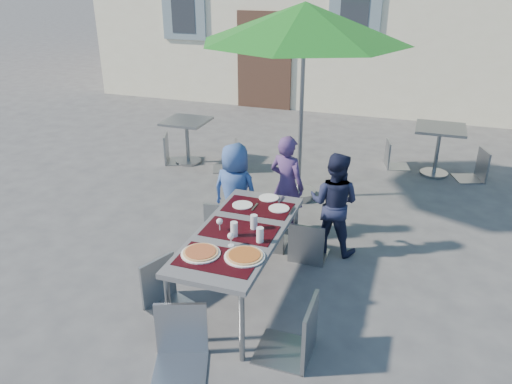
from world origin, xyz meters
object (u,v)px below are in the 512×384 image
at_px(child_2, 334,203).
at_px(bg_chair_l_1, 395,139).
at_px(chair_1, 267,201).
at_px(bg_chair_r_1, 480,147).
at_px(chair_3, 162,258).
at_px(bg_chair_r_0, 230,139).
at_px(child_0, 235,192).
at_px(pizza_near_right, 245,256).
at_px(cafe_table_1, 439,141).
at_px(dining_table, 240,236).
at_px(chair_2, 309,218).
at_px(chair_4, 299,295).
at_px(cafe_table_0, 187,134).
at_px(patio_umbrella, 305,23).
at_px(chair_5, 177,305).
at_px(chair_0, 225,197).
at_px(bg_chair_l_0, 171,131).
at_px(pizza_near_left, 201,253).
at_px(child_1, 287,186).

bearing_deg(child_2, bg_chair_l_1, -91.23).
height_order(chair_1, bg_chair_r_1, chair_1).
bearing_deg(chair_3, bg_chair_r_0, 101.74).
relative_size(child_0, bg_chair_r_1, 1.33).
distance_m(pizza_near_right, cafe_table_1, 4.82).
distance_m(dining_table, cafe_table_1, 4.48).
relative_size(chair_2, bg_chair_r_0, 1.03).
relative_size(cafe_table_1, bg_chair_r_1, 0.87).
bearing_deg(chair_4, pizza_near_right, 158.51).
bearing_deg(cafe_table_0, cafe_table_1, 11.19).
bearing_deg(patio_umbrella, child_0, -107.03).
distance_m(pizza_near_right, chair_5, 0.73).
xyz_separation_m(child_0, chair_5, (0.34, -2.17, -0.02)).
bearing_deg(chair_0, chair_5, -78.60).
bearing_deg(bg_chair_l_0, chair_2, -38.41).
height_order(child_0, chair_0, child_0).
distance_m(pizza_near_left, bg_chair_r_1, 5.30).
distance_m(child_0, chair_5, 2.20).
relative_size(bg_chair_r_0, bg_chair_l_1, 1.05).
xyz_separation_m(cafe_table_1, bg_chair_r_1, (0.61, 0.00, -0.03)).
distance_m(patio_umbrella, bg_chair_l_0, 3.15).
xyz_separation_m(chair_4, bg_chair_l_0, (-3.24, 3.89, -0.07)).
relative_size(chair_1, bg_chair_r_1, 1.13).
relative_size(child_2, chair_2, 1.32).
bearing_deg(bg_chair_r_1, bg_chair_l_0, -169.98).
xyz_separation_m(chair_2, bg_chair_l_0, (-2.96, 2.35, 0.01)).
distance_m(child_2, chair_2, 0.39).
relative_size(dining_table, chair_1, 1.79).
relative_size(patio_umbrella, cafe_table_0, 3.66).
distance_m(child_2, chair_4, 1.87).
xyz_separation_m(pizza_near_left, bg_chair_l_0, (-2.30, 3.75, -0.22)).
bearing_deg(chair_1, chair_0, -174.02).
relative_size(pizza_near_right, chair_0, 0.35).
xyz_separation_m(patio_umbrella, bg_chair_l_0, (-2.42, 0.71, -1.88)).
bearing_deg(chair_4, cafe_table_0, 126.89).
distance_m(child_2, patio_umbrella, 2.37).
distance_m(chair_5, bg_chair_l_0, 4.88).
distance_m(chair_1, chair_5, 2.06).
bearing_deg(dining_table, child_0, 113.35).
distance_m(child_2, cafe_table_1, 3.10).
bearing_deg(chair_4, bg_chair_r_0, 119.03).
bearing_deg(chair_3, chair_0, 85.81).
bearing_deg(cafe_table_1, child_2, -111.20).
bearing_deg(pizza_near_left, chair_2, 64.90).
relative_size(child_1, chair_2, 1.38).
height_order(patio_umbrella, cafe_table_0, patio_umbrella).
xyz_separation_m(chair_0, cafe_table_1, (2.36, 3.15, -0.05)).
relative_size(cafe_table_0, bg_chair_l_1, 0.88).
distance_m(dining_table, pizza_near_right, 0.50).
bearing_deg(chair_0, cafe_table_1, 53.12).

